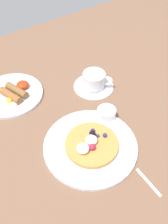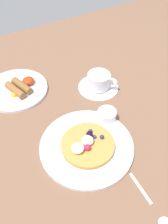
{
  "view_description": "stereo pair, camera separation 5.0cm",
  "coord_description": "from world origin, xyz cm",
  "px_view_note": "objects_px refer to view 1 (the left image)",
  "views": [
    {
      "loc": [
        -26.46,
        -36.81,
        55.78
      ],
      "look_at": [
        1.78,
        1.43,
        4.0
      ],
      "focal_mm": 37.2,
      "sensor_mm": 36.0,
      "label": 1
    },
    {
      "loc": [
        -22.29,
        -39.57,
        55.78
      ],
      "look_at": [
        1.78,
        1.43,
        4.0
      ],
      "focal_mm": 37.2,
      "sensor_mm": 36.0,
      "label": 2
    }
  ],
  "objects_px": {
    "pancake_plate": "(90,146)",
    "coffee_cup": "(94,79)",
    "syrup_ramekin": "(106,113)",
    "breakfast_plate": "(11,95)",
    "teaspoon": "(165,200)",
    "coffee_saucer": "(94,86)"
  },
  "relations": [
    {
      "from": "syrup_ramekin",
      "to": "teaspoon",
      "type": "xyz_separation_m",
      "value": [
        -0.06,
        -0.29,
        -0.02
      ]
    },
    {
      "from": "syrup_ramekin",
      "to": "breakfast_plate",
      "type": "bearing_deg",
      "value": 125.64
    },
    {
      "from": "syrup_ramekin",
      "to": "coffee_cup",
      "type": "relative_size",
      "value": 0.63
    },
    {
      "from": "breakfast_plate",
      "to": "coffee_cup",
      "type": "xyz_separation_m",
      "value": [
        0.26,
        -0.14,
        0.03
      ]
    },
    {
      "from": "pancake_plate",
      "to": "teaspoon",
      "type": "height_order",
      "value": "pancake_plate"
    },
    {
      "from": "syrup_ramekin",
      "to": "breakfast_plate",
      "type": "relative_size",
      "value": 0.26
    },
    {
      "from": "syrup_ramekin",
      "to": "coffee_cup",
      "type": "xyz_separation_m",
      "value": [
        0.06,
        0.14,
        0.01
      ]
    },
    {
      "from": "coffee_saucer",
      "to": "teaspoon",
      "type": "distance_m",
      "value": 0.45
    },
    {
      "from": "breakfast_plate",
      "to": "teaspoon",
      "type": "distance_m",
      "value": 0.58
    },
    {
      "from": "pancake_plate",
      "to": "teaspoon",
      "type": "xyz_separation_m",
      "value": [
        0.05,
        -0.23,
        -0.0
      ]
    },
    {
      "from": "pancake_plate",
      "to": "syrup_ramekin",
      "type": "bearing_deg",
      "value": 28.08
    },
    {
      "from": "pancake_plate",
      "to": "coffee_saucer",
      "type": "bearing_deg",
      "value": 49.88
    },
    {
      "from": "syrup_ramekin",
      "to": "coffee_cup",
      "type": "distance_m",
      "value": 0.16
    },
    {
      "from": "teaspoon",
      "to": "coffee_cup",
      "type": "bearing_deg",
      "value": 74.42
    },
    {
      "from": "syrup_ramekin",
      "to": "coffee_saucer",
      "type": "relative_size",
      "value": 0.41
    },
    {
      "from": "syrup_ramekin",
      "to": "teaspoon",
      "type": "bearing_deg",
      "value": -101.05
    },
    {
      "from": "syrup_ramekin",
      "to": "coffee_saucer",
      "type": "height_order",
      "value": "syrup_ramekin"
    },
    {
      "from": "breakfast_plate",
      "to": "coffee_cup",
      "type": "relative_size",
      "value": 2.39
    },
    {
      "from": "coffee_saucer",
      "to": "teaspoon",
      "type": "bearing_deg",
      "value": -105.41
    },
    {
      "from": "teaspoon",
      "to": "breakfast_plate",
      "type": "bearing_deg",
      "value": 104.2
    },
    {
      "from": "pancake_plate",
      "to": "coffee_cup",
      "type": "bearing_deg",
      "value": 49.55
    },
    {
      "from": "syrup_ramekin",
      "to": "breakfast_plate",
      "type": "xyz_separation_m",
      "value": [
        -0.2,
        0.28,
        -0.02
      ]
    }
  ]
}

